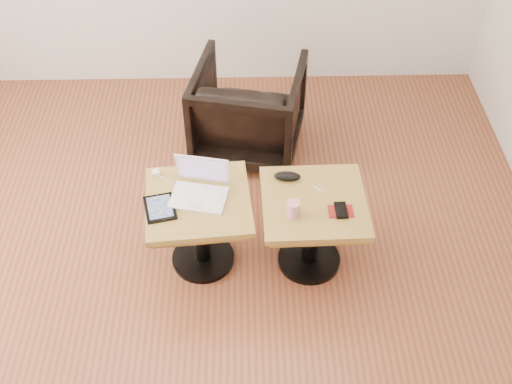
{
  "coord_description": "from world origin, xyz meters",
  "views": [
    {
      "loc": [
        0.31,
        -2.36,
        3.16
      ],
      "look_at": [
        0.37,
        0.24,
        0.6
      ],
      "focal_mm": 45.0,
      "sensor_mm": 36.0,
      "label": 1
    }
  ],
  "objects_px": {
    "side_table_right": "(313,217)",
    "armchair": "(249,109)",
    "striped_cup": "(293,209)",
    "laptop": "(200,188)",
    "side_table_left": "(199,215)"
  },
  "relations": [
    {
      "from": "laptop",
      "to": "armchair",
      "type": "bearing_deg",
      "value": 86.04
    },
    {
      "from": "side_table_right",
      "to": "armchair",
      "type": "xyz_separation_m",
      "value": [
        -0.36,
        1.13,
        -0.06
      ]
    },
    {
      "from": "striped_cup",
      "to": "side_table_right",
      "type": "bearing_deg",
      "value": 40.22
    },
    {
      "from": "laptop",
      "to": "armchair",
      "type": "relative_size",
      "value": 0.47
    },
    {
      "from": "laptop",
      "to": "striped_cup",
      "type": "relative_size",
      "value": 3.74
    },
    {
      "from": "striped_cup",
      "to": "armchair",
      "type": "bearing_deg",
      "value": 100.57
    },
    {
      "from": "striped_cup",
      "to": "laptop",
      "type": "bearing_deg",
      "value": 161.23
    },
    {
      "from": "side_table_right",
      "to": "striped_cup",
      "type": "relative_size",
      "value": 6.37
    },
    {
      "from": "laptop",
      "to": "striped_cup",
      "type": "height_order",
      "value": "laptop"
    },
    {
      "from": "laptop",
      "to": "striped_cup",
      "type": "xyz_separation_m",
      "value": [
        0.52,
        -0.18,
        0.0
      ]
    },
    {
      "from": "laptop",
      "to": "armchair",
      "type": "distance_m",
      "value": 1.13
    },
    {
      "from": "striped_cup",
      "to": "armchair",
      "type": "xyz_separation_m",
      "value": [
        -0.23,
        1.24,
        -0.25
      ]
    },
    {
      "from": "side_table_left",
      "to": "side_table_right",
      "type": "xyz_separation_m",
      "value": [
        0.67,
        -0.03,
        0.0
      ]
    },
    {
      "from": "side_table_right",
      "to": "side_table_left",
      "type": "bearing_deg",
      "value": 176.55
    },
    {
      "from": "side_table_left",
      "to": "laptop",
      "type": "xyz_separation_m",
      "value": [
        0.01,
        0.04,
        0.18
      ]
    }
  ]
}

